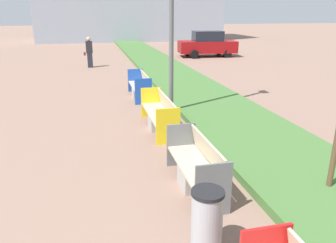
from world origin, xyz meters
TOP-DOWN VIEW (x-y plane):
  - planter_grass_strip at (3.20, 12.00)m, footprint 2.80×120.00m
  - bench_grey_frame at (0.94, 6.80)m, footprint 0.65×1.99m
  - bench_yellow_frame at (0.94, 10.16)m, footprint 0.65×2.40m
  - bench_blue_frame at (0.94, 13.88)m, footprint 0.65×2.13m
  - litter_bin at (0.50, 5.02)m, footprint 0.44×0.44m
  - pedestrian_walking at (-0.90, 21.77)m, footprint 0.53×0.24m
  - parked_car_distant at (7.63, 24.94)m, footprint 4.35×2.17m

SIDE VIEW (x-z plane):
  - planter_grass_strip at x=3.20m, z-range 0.00..0.18m
  - bench_grey_frame at x=0.94m, z-range -0.11..0.83m
  - bench_blue_frame at x=0.94m, z-range -0.10..0.84m
  - bench_yellow_frame at x=0.94m, z-range -0.09..0.85m
  - litter_bin at x=0.50m, z-range 0.00..0.98m
  - parked_car_distant at x=7.63m, z-range -0.02..1.84m
  - pedestrian_walking at x=-0.90m, z-range 0.02..1.81m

